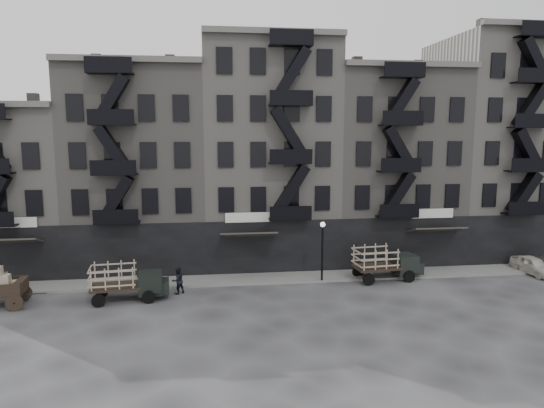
{
  "coord_description": "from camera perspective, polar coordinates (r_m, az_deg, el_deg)",
  "views": [
    {
      "loc": [
        -4.47,
        -29.32,
        10.48
      ],
      "look_at": [
        -0.33,
        4.0,
        5.38
      ],
      "focal_mm": 32.0,
      "sensor_mm": 36.0,
      "label": 1
    }
  ],
  "objects": [
    {
      "name": "building_center",
      "position": [
        39.45,
        -0.57,
        5.77
      ],
      "size": [
        10.0,
        11.35,
        18.2
      ],
      "color": "gray",
      "rests_on": "ground"
    },
    {
      "name": "building_west",
      "position": [
        42.35,
        -28.56,
        1.52
      ],
      "size": [
        10.0,
        11.35,
        13.2
      ],
      "color": "gray",
      "rests_on": "ground"
    },
    {
      "name": "lamp_post",
      "position": [
        33.67,
        5.95,
        -4.62
      ],
      "size": [
        0.36,
        0.36,
        4.28
      ],
      "color": "black",
      "rests_on": "ground"
    },
    {
      "name": "building_mideast",
      "position": [
        41.84,
        13.21,
        4.33
      ],
      "size": [
        10.0,
        11.35,
        16.2
      ],
      "color": "slate",
      "rests_on": "ground"
    },
    {
      "name": "stake_truck_west",
      "position": [
        31.69,
        -16.68,
        -8.49
      ],
      "size": [
        4.83,
        2.32,
        2.35
      ],
      "rotation": [
        0.0,
        0.0,
        0.1
      ],
      "color": "black",
      "rests_on": "ground"
    },
    {
      "name": "building_midwest",
      "position": [
        39.64,
        -15.12,
        4.04
      ],
      "size": [
        10.0,
        11.35,
        16.2
      ],
      "color": "slate",
      "rests_on": "ground"
    },
    {
      "name": "stake_truck_east",
      "position": [
        35.33,
        13.27,
        -6.5
      ],
      "size": [
        5.02,
        2.43,
        2.44
      ],
      "rotation": [
        0.0,
        0.0,
        0.1
      ],
      "color": "black",
      "rests_on": "ground"
    },
    {
      "name": "sidewalk",
      "position": [
        34.95,
        0.6,
        -8.68
      ],
      "size": [
        55.0,
        2.5,
        0.15
      ],
      "primitive_type": "cube",
      "color": "slate",
      "rests_on": "ground"
    },
    {
      "name": "car_east",
      "position": [
        40.8,
        28.45,
        -6.37
      ],
      "size": [
        1.94,
        3.94,
        1.29
      ],
      "primitive_type": "imported",
      "rotation": [
        0.0,
        0.0,
        0.11
      ],
      "color": "beige",
      "rests_on": "ground"
    },
    {
      "name": "ground",
      "position": [
        31.45,
        1.53,
        -10.82
      ],
      "size": [
        140.0,
        140.0,
        0.0
      ],
      "primitive_type": "plane",
      "color": "#38383A",
      "rests_on": "ground"
    },
    {
      "name": "pedestrian_mid",
      "position": [
        32.28,
        -11.02,
        -8.83
      ],
      "size": [
        1.08,
        1.02,
        1.75
      ],
      "primitive_type": "imported",
      "rotation": [
        0.0,
        0.0,
        3.73
      ],
      "color": "black",
      "rests_on": "ground"
    },
    {
      "name": "building_east",
      "position": [
        46.19,
        25.06,
        6.0
      ],
      "size": [
        10.0,
        11.35,
        19.2
      ],
      "color": "gray",
      "rests_on": "ground"
    }
  ]
}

